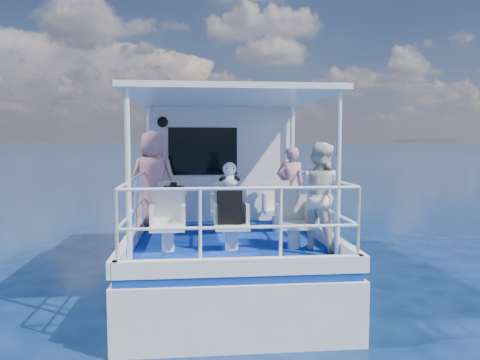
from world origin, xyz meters
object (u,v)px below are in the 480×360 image
at_px(passenger_port_fwd, 153,179).
at_px(panda, 230,174).
at_px(passenger_stbd_aft, 319,196).
at_px(backpack_center, 229,206).

xyz_separation_m(passenger_port_fwd, panda, (1.22, -1.90, 0.22)).
height_order(passenger_port_fwd, passenger_stbd_aft, passenger_port_fwd).
bearing_deg(panda, passenger_stbd_aft, -0.80).
relative_size(passenger_stbd_aft, backpack_center, 2.97).
xyz_separation_m(passenger_port_fwd, backpack_center, (1.22, -1.90, -0.23)).
distance_m(passenger_port_fwd, panda, 2.27).
bearing_deg(passenger_stbd_aft, panda, 40.75).
bearing_deg(backpack_center, passenger_port_fwd, 122.67).
distance_m(backpack_center, panda, 0.44).
height_order(passenger_port_fwd, backpack_center, passenger_port_fwd).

